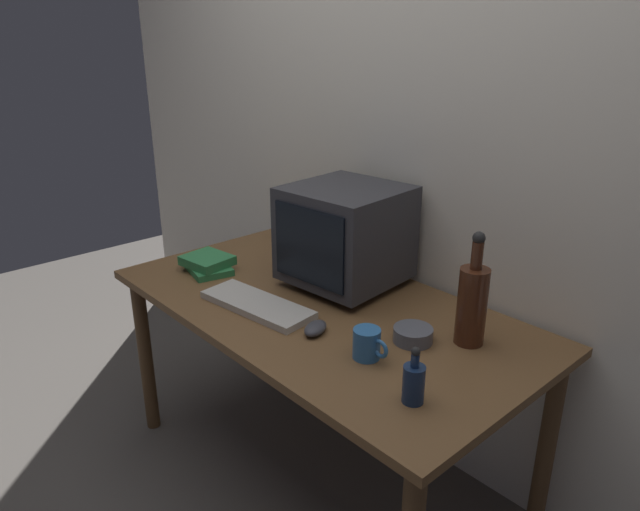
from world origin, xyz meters
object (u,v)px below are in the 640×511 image
book_stack (208,264)px  cd_spindle (413,335)px  bottle_short (414,382)px  crt_monitor (345,235)px  computer_mouse (315,328)px  bottle_tall (472,303)px  mug (367,344)px  keyboard (257,305)px

book_stack → cd_spindle: size_ratio=1.92×
bottle_short → crt_monitor: bearing=148.9°
cd_spindle → crt_monitor: bearing=161.7°
bottle_short → book_stack: 1.10m
computer_mouse → crt_monitor: bearing=100.2°
cd_spindle → bottle_short: bearing=-50.7°
bottle_short → cd_spindle: size_ratio=1.30×
bottle_short → cd_spindle: bottle_short is taller
bottle_short → bottle_tall: bearing=102.6°
mug → cd_spindle: bearing=80.8°
bottle_tall → mug: bearing=-116.2°
crt_monitor → book_stack: size_ratio=1.81×
crt_monitor → bottle_tall: crt_monitor is taller
crt_monitor → bottle_tall: 0.57m
computer_mouse → book_stack: 0.66m
crt_monitor → computer_mouse: crt_monitor is taller
computer_mouse → keyboard: bearing=163.8°
book_stack → cd_spindle: 0.91m
mug → keyboard: bearing=-174.9°
bottle_tall → bottle_short: size_ratio=2.26×
bottle_short → cd_spindle: 0.31m
computer_mouse → bottle_tall: (0.35, 0.31, 0.11)m
keyboard → bottle_tall: size_ratio=1.19×
bottle_short → mug: bearing=163.0°
crt_monitor → bottle_short: (0.64, -0.39, -0.14)m
crt_monitor → cd_spindle: bearing=-18.3°
crt_monitor → book_stack: (-0.45, -0.31, -0.16)m
book_stack → keyboard: bearing=-7.6°
bottle_short → mug: 0.23m
crt_monitor → bottle_short: 0.76m
keyboard → computer_mouse: computer_mouse is taller
cd_spindle → book_stack: bearing=-169.8°
bottle_tall → book_stack: (-1.01, -0.28, -0.10)m
crt_monitor → mug: (0.42, -0.32, -0.15)m
crt_monitor → keyboard: (-0.06, -0.36, -0.18)m
computer_mouse → mug: bearing=-18.1°
computer_mouse → bottle_tall: bearing=19.1°
book_stack → mug: 0.87m
keyboard → mug: mug is taller
mug → crt_monitor: bearing=142.7°
bottle_short → mug: (-0.22, 0.07, -0.01)m
book_stack → mug: bearing=-0.7°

